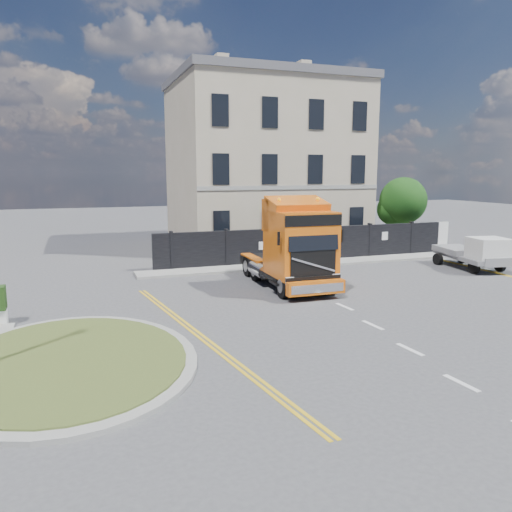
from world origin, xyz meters
name	(u,v)px	position (x,y,z in m)	size (l,w,h in m)	color
ground	(270,311)	(0.00, 0.00, 0.00)	(120.00, 120.00, 0.00)	#424244
traffic_island	(69,361)	(-7.00, -3.00, 0.08)	(6.80, 6.80, 0.17)	gray
hoarding_fence	(318,244)	(6.55, 9.00, 1.00)	(18.80, 0.25, 2.00)	black
georgian_building	(264,163)	(6.00, 16.50, 5.77)	(12.30, 10.30, 12.80)	#B5A68F
tree	(401,203)	(14.38, 12.10, 3.05)	(3.20, 3.20, 4.80)	#382619
pavement_far	(316,263)	(6.00, 8.10, 0.06)	(20.00, 1.60, 0.12)	gray
truck	(295,249)	(2.35, 3.01, 1.78)	(2.61, 6.67, 3.97)	black
flatbed_pickup	(480,253)	(13.21, 3.46, 0.97)	(2.48, 4.61, 1.81)	slate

